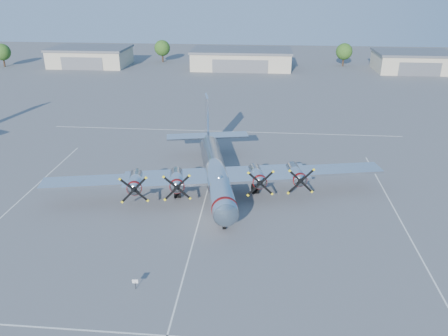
# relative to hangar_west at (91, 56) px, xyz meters

# --- Properties ---
(ground) EXTENTS (260.00, 260.00, 0.00)m
(ground) POSITION_rel_hangar_west_xyz_m (45.00, -81.96, -2.71)
(ground) COLOR #565659
(ground) RESTS_ON ground
(parking_lines) EXTENTS (60.00, 50.08, 0.01)m
(parking_lines) POSITION_rel_hangar_west_xyz_m (45.00, -83.71, -2.71)
(parking_lines) COLOR silver
(parking_lines) RESTS_ON ground
(hangar_west) EXTENTS (22.60, 14.60, 5.40)m
(hangar_west) POSITION_rel_hangar_west_xyz_m (0.00, 0.00, 0.00)
(hangar_west) COLOR #BBAF95
(hangar_west) RESTS_ON ground
(hangar_center) EXTENTS (28.60, 14.60, 5.40)m
(hangar_center) POSITION_rel_hangar_west_xyz_m (45.00, -0.00, -0.00)
(hangar_center) COLOR #BBAF95
(hangar_center) RESTS_ON ground
(hangar_east) EXTENTS (20.60, 14.60, 5.40)m
(hangar_east) POSITION_rel_hangar_west_xyz_m (93.00, 0.00, 0.00)
(hangar_east) COLOR #BBAF95
(hangar_east) RESTS_ON ground
(tree_far_west) EXTENTS (4.80, 4.80, 6.64)m
(tree_far_west) POSITION_rel_hangar_west_xyz_m (-25.00, -3.96, 1.51)
(tree_far_west) COLOR #382619
(tree_far_west) RESTS_ON ground
(tree_west) EXTENTS (4.80, 4.80, 6.64)m
(tree_west) POSITION_rel_hangar_west_xyz_m (20.00, 8.04, 1.51)
(tree_west) COLOR #382619
(tree_west) RESTS_ON ground
(tree_east) EXTENTS (4.80, 4.80, 6.64)m
(tree_east) POSITION_rel_hangar_west_xyz_m (75.00, 6.04, 1.51)
(tree_east) COLOR #382619
(tree_east) RESTS_ON ground
(main_bomber_b29) EXTENTS (45.26, 35.35, 8.95)m
(main_bomber_b29) POSITION_rel_hangar_west_xyz_m (45.93, -79.26, -2.71)
(main_bomber_b29) COLOR silver
(main_bomber_b29) RESTS_ON ground
(info_placard) EXTENTS (0.51, 0.08, 0.97)m
(info_placard) POSITION_rel_hangar_west_xyz_m (41.22, -98.94, -2.03)
(info_placard) COLOR black
(info_placard) RESTS_ON ground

